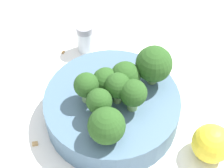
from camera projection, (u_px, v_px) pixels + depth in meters
ground_plane at (112, 117)px, 0.62m from camera, size 3.00×3.00×0.00m
bowl at (112, 108)px, 0.60m from camera, size 0.21×0.21×0.05m
broccoli_floret_0 at (100, 102)px, 0.54m from camera, size 0.04×0.04×0.05m
broccoli_floret_1 at (106, 82)px, 0.57m from camera, size 0.04×0.04×0.05m
broccoli_floret_2 at (133, 95)px, 0.54m from camera, size 0.04×0.04×0.06m
broccoli_floret_3 at (154, 64)px, 0.57m from camera, size 0.06×0.06×0.07m
broccoli_floret_4 at (125, 77)px, 0.57m from camera, size 0.05×0.05×0.05m
broccoli_floret_5 at (107, 126)px, 0.51m from camera, size 0.05×0.05×0.05m
broccoli_floret_6 at (87, 86)px, 0.55m from camera, size 0.04×0.04×0.05m
broccoli_floret_7 at (117, 88)px, 0.55m from camera, size 0.04×0.04×0.06m
pepper_shaker at (85, 38)px, 0.70m from camera, size 0.03×0.03×0.06m
lemon_wedge at (211, 143)px, 0.55m from camera, size 0.06×0.06×0.06m
almond_crumb_0 at (35, 143)px, 0.58m from camera, size 0.01×0.01×0.01m
almond_crumb_1 at (63, 52)px, 0.71m from camera, size 0.01×0.01×0.01m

